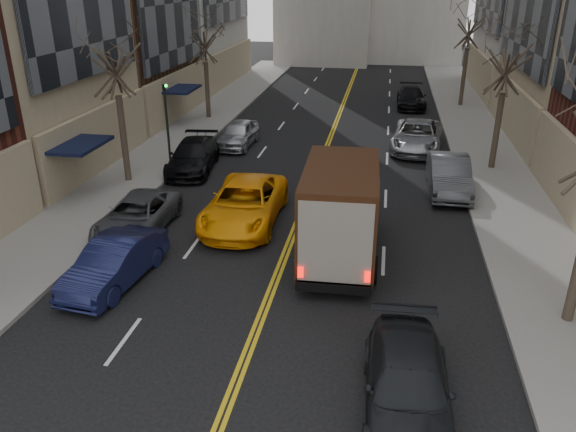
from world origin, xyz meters
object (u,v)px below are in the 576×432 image
at_px(ups_truck, 341,211).
at_px(taxi, 244,203).
at_px(observer_sedan, 407,386).
at_px(pedestrian, 332,202).

relative_size(ups_truck, taxi, 1.09).
xyz_separation_m(observer_sedan, pedestrian, (-2.75, 10.36, 0.17)).
distance_m(taxi, pedestrian, 3.54).
bearing_deg(ups_truck, observer_sedan, -75.12).
distance_m(observer_sedan, pedestrian, 10.72).
xyz_separation_m(ups_truck, pedestrian, (-0.55, 2.94, -0.89)).
height_order(ups_truck, pedestrian, ups_truck).
bearing_deg(observer_sedan, pedestrian, 103.14).
distance_m(observer_sedan, taxi, 11.59).
bearing_deg(ups_truck, pedestrian, 98.89).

